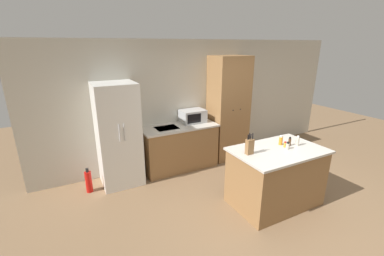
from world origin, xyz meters
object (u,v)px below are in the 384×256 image
object	(u,v)px
pantry_cabinet	(228,109)
refrigerator	(118,135)
knife_block	(250,146)
spice_bottle_pale_salt	(290,142)
fire_extinguisher	(89,181)
spice_bottle_amber_oil	(285,145)
microwave	(193,116)
spice_bottle_green_herb	(281,140)
spice_bottle_tall_dark	(288,146)
spice_bottle_short_red	(298,141)

from	to	relation	value
pantry_cabinet	refrigerator	bearing A→B (deg)	-178.95
pantry_cabinet	knife_block	bearing A→B (deg)	-116.22
spice_bottle_pale_salt	fire_extinguisher	distance (m)	3.49
spice_bottle_pale_salt	fire_extinguisher	world-z (taller)	spice_bottle_pale_salt
spice_bottle_pale_salt	fire_extinguisher	xyz separation A→B (m)	(-2.93, 1.71, -0.82)
knife_block	spice_bottle_amber_oil	distance (m)	0.68
microwave	spice_bottle_pale_salt	world-z (taller)	microwave
refrigerator	pantry_cabinet	distance (m)	2.44
spice_bottle_green_herb	spice_bottle_pale_salt	distance (m)	0.14
pantry_cabinet	fire_extinguisher	distance (m)	3.18
spice_bottle_amber_oil	spice_bottle_pale_salt	xyz separation A→B (m)	(0.11, 0.01, 0.02)
spice_bottle_pale_salt	fire_extinguisher	size ratio (longest dim) A/B	0.32
spice_bottle_tall_dark	fire_extinguisher	world-z (taller)	spice_bottle_tall_dark
spice_bottle_amber_oil	spice_bottle_green_herb	bearing A→B (deg)	81.25
pantry_cabinet	microwave	distance (m)	0.85
spice_bottle_green_herb	spice_bottle_pale_salt	size ratio (longest dim) A/B	1.08
spice_bottle_amber_oil	spice_bottle_pale_salt	bearing A→B (deg)	7.02
microwave	spice_bottle_amber_oil	bearing A→B (deg)	-72.53
refrigerator	microwave	size ratio (longest dim) A/B	3.69
spice_bottle_tall_dark	spice_bottle_green_herb	xyz separation A→B (m)	(0.04, 0.19, 0.02)
spice_bottle_tall_dark	spice_bottle_amber_oil	size ratio (longest dim) A/B	1.28
spice_bottle_tall_dark	spice_bottle_short_red	xyz separation A→B (m)	(0.25, 0.03, 0.02)
microwave	fire_extinguisher	bearing A→B (deg)	-173.82
refrigerator	spice_bottle_pale_salt	size ratio (longest dim) A/B	13.03
pantry_cabinet	spice_bottle_green_herb	size ratio (longest dim) A/B	14.54
spice_bottle_tall_dark	spice_bottle_amber_oil	bearing A→B (deg)	70.93
fire_extinguisher	refrigerator	bearing A→B (deg)	9.49
refrigerator	microwave	world-z (taller)	refrigerator
spice_bottle_amber_oil	spice_bottle_green_herb	size ratio (longest dim) A/B	0.58
pantry_cabinet	fire_extinguisher	xyz separation A→B (m)	(-3.03, -0.14, -0.94)
spice_bottle_tall_dark	spice_bottle_short_red	size ratio (longest dim) A/B	0.70
refrigerator	spice_bottle_amber_oil	distance (m)	2.87
knife_block	spice_bottle_tall_dark	xyz separation A→B (m)	(0.65, -0.13, -0.07)
spice_bottle_amber_oil	spice_bottle_green_herb	xyz separation A→B (m)	(0.02, 0.11, 0.03)
refrigerator	spice_bottle_pale_salt	world-z (taller)	refrigerator
refrigerator	spice_bottle_amber_oil	world-z (taller)	refrigerator
knife_block	refrigerator	bearing A→B (deg)	130.88
refrigerator	spice_bottle_tall_dark	size ratio (longest dim) A/B	16.20
microwave	spice_bottle_pale_salt	size ratio (longest dim) A/B	3.53
spice_bottle_short_red	microwave	bearing A→B (deg)	112.73
pantry_cabinet	spice_bottle_short_red	world-z (taller)	pantry_cabinet
spice_bottle_short_red	fire_extinguisher	distance (m)	3.61
refrigerator	pantry_cabinet	xyz separation A→B (m)	(2.43, 0.04, 0.20)
spice_bottle_green_herb	spice_bottle_pale_salt	world-z (taller)	spice_bottle_green_herb
pantry_cabinet	spice_bottle_pale_salt	xyz separation A→B (m)	(-0.11, -1.86, -0.12)
refrigerator	spice_bottle_green_herb	size ratio (longest dim) A/B	12.02
knife_block	spice_bottle_pale_salt	bearing A→B (deg)	-2.54
knife_block	spice_bottle_pale_salt	size ratio (longest dim) A/B	2.27
refrigerator	spice_bottle_green_herb	world-z (taller)	refrigerator
microwave	spice_bottle_tall_dark	size ratio (longest dim) A/B	4.39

